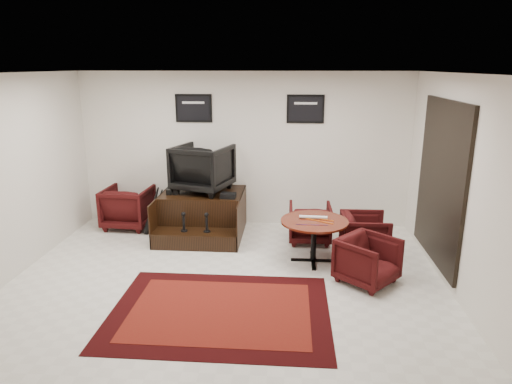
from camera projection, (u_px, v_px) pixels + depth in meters
ground at (226, 282)px, 6.31m from camera, size 6.00×6.00×0.00m
room_shell at (256, 154)px, 5.92m from camera, size 6.02×5.02×2.81m
area_rug at (220, 311)px, 5.55m from camera, size 2.65×1.99×0.01m
shine_podium at (203, 215)px, 8.07m from camera, size 1.43×1.48×0.74m
shine_chair at (203, 166)px, 7.98m from camera, size 1.10×1.06×0.92m
shoes_pair at (173, 191)px, 7.94m from camera, size 0.25×0.28×0.09m
polish_kit at (228, 196)px, 7.66m from camera, size 0.26×0.19×0.09m
umbrella_black at (152, 210)px, 7.97m from camera, size 0.33×0.13×0.90m
umbrella_hooked at (157, 209)px, 8.17m from camera, size 0.30×0.11×0.80m
armchair_side at (128, 205)px, 8.37m from camera, size 0.85×0.80×0.83m
meeting_table at (314, 226)px, 6.83m from camera, size 1.01×1.01×0.66m
table_chair_back at (310, 221)px, 7.69m from camera, size 0.70×0.66×0.72m
table_chair_window at (365, 232)px, 7.16m from camera, size 0.67×0.71×0.72m
table_chair_corner at (368, 258)px, 6.21m from camera, size 0.95×0.95×0.72m
paper_roll at (313, 217)px, 6.87m from camera, size 0.42×0.07×0.05m
table_clutter at (317, 221)px, 6.75m from camera, size 0.56×0.36×0.01m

